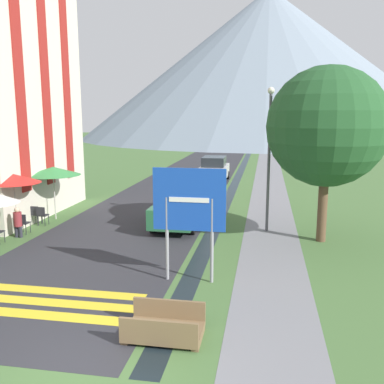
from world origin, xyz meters
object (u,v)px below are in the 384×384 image
at_px(parked_car_near, 179,205).
at_px(cafe_chair_far_right, 35,213).
at_px(parked_car_far, 214,169).
at_px(person_seated_far, 18,221).
at_px(cafe_chair_middle, 23,222).
at_px(tree_by_path, 327,127).
at_px(cafe_umbrella_rear_green, 53,171).
at_px(road_sign, 189,208).
at_px(footbridge, 164,327).
at_px(streetlamp, 269,149).
at_px(cafe_chair_far_left, 42,214).
at_px(cafe_umbrella_middle_red, 13,179).

bearing_deg(parked_car_near, cafe_chair_far_right, -171.41).
bearing_deg(parked_car_far, person_seated_far, -110.97).
relative_size(cafe_chair_middle, tree_by_path, 0.13).
height_order(cafe_chair_far_right, person_seated_far, person_seated_far).
distance_m(parked_car_near, cafe_umbrella_rear_green, 6.10).
bearing_deg(cafe_chair_far_right, tree_by_path, -24.66).
bearing_deg(person_seated_far, road_sign, -23.63).
bearing_deg(cafe_chair_middle, road_sign, -25.46).
relative_size(road_sign, footbridge, 1.98).
relative_size(cafe_chair_far_right, streetlamp, 0.14).
distance_m(cafe_chair_far_left, cafe_chair_far_right, 0.38).
relative_size(person_seated_far, tree_by_path, 0.19).
bearing_deg(person_seated_far, cafe_chair_far_left, 90.16).
xyz_separation_m(parked_car_far, tree_by_path, (5.88, -14.06, 3.49)).
bearing_deg(road_sign, person_seated_far, 156.37).
bearing_deg(parked_car_near, tree_by_path, -13.07).
xyz_separation_m(cafe_chair_far_left, cafe_umbrella_rear_green, (0.02, 1.20, 1.76)).
height_order(parked_car_near, cafe_chair_middle, parked_car_near).
bearing_deg(cafe_chair_far_left, tree_by_path, 13.53).
relative_size(parked_car_near, cafe_chair_middle, 5.33).
height_order(footbridge, person_seated_far, person_seated_far).
relative_size(cafe_umbrella_middle_red, person_seated_far, 1.98).
relative_size(parked_car_near, cafe_umbrella_middle_red, 1.85).
height_order(parked_car_near, tree_by_path, tree_by_path).
xyz_separation_m(footbridge, cafe_chair_far_left, (-7.57, 8.44, 0.29)).
relative_size(road_sign, person_seated_far, 2.72).
height_order(footbridge, cafe_chair_far_right, cafe_chair_far_right).
bearing_deg(cafe_umbrella_middle_red, cafe_umbrella_rear_green, 76.72).
xyz_separation_m(cafe_chair_middle, cafe_umbrella_rear_green, (0.09, 2.60, 1.76)).
distance_m(road_sign, parked_car_near, 6.56).
xyz_separation_m(road_sign, cafe_umbrella_middle_red, (-8.07, 4.05, 0.04)).
height_order(cafe_umbrella_middle_red, person_seated_far, cafe_umbrella_middle_red).
xyz_separation_m(cafe_chair_middle, cafe_umbrella_middle_red, (-0.46, 0.29, 1.74)).
height_order(road_sign, tree_by_path, tree_by_path).
xyz_separation_m(cafe_chair_far_left, cafe_umbrella_middle_red, (-0.53, -1.12, 1.74)).
bearing_deg(parked_car_near, road_sign, -75.79).
bearing_deg(cafe_umbrella_rear_green, cafe_umbrella_middle_red, -103.28).
relative_size(footbridge, cafe_chair_far_left, 2.00).
xyz_separation_m(cafe_chair_far_right, streetlamp, (10.17, 0.76, 2.95)).
bearing_deg(cafe_umbrella_rear_green, streetlamp, -1.92).
distance_m(cafe_chair_far_left, streetlamp, 10.27).
height_order(cafe_chair_middle, tree_by_path, tree_by_path).
relative_size(cafe_umbrella_middle_red, streetlamp, 0.41).
bearing_deg(cafe_umbrella_middle_red, person_seated_far, -54.71).
distance_m(parked_car_near, person_seated_far, 6.65).
bearing_deg(person_seated_far, cafe_chair_far_right, 100.68).
height_order(parked_car_near, cafe_umbrella_rear_green, cafe_umbrella_rear_green).
distance_m(cafe_umbrella_rear_green, streetlamp, 9.86).
height_order(road_sign, cafe_umbrella_middle_red, road_sign).
relative_size(cafe_chair_far_left, streetlamp, 0.14).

